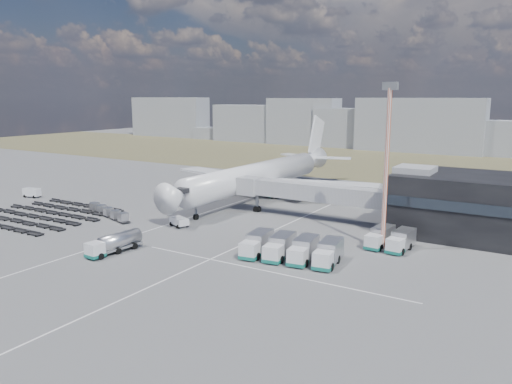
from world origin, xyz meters
The scene contains 16 objects.
ground centered at (0.00, 0.00, 0.00)m, with size 420.00×420.00×0.00m, color #565659.
grass_strip centered at (0.00, 110.00, 0.01)m, with size 420.00×90.00×0.01m, color brown.
lane_markings centered at (9.77, 3.00, 0.01)m, with size 47.12×110.00×0.01m.
terminal centered at (47.77, 23.96, 5.25)m, with size 30.40×16.40×11.00m.
jet_bridge centered at (15.90, 20.42, 5.05)m, with size 30.30×3.80×7.05m.
airliner centered at (0.00, 32.38, 5.29)m, with size 51.59×64.53×17.62m.
skyline centered at (-7.12, 151.03, 10.21)m, with size 295.17×23.54×23.67m.
fuel_tanker centered at (2.32, -12.88, 1.42)m, with size 2.93×8.94×2.84m.
pushback_tug centered at (0.55, 3.62, 0.78)m, with size 3.52×1.98×1.56m, color silver.
utility_van centered at (-44.34, 5.89, 1.05)m, with size 3.85×1.74×2.09m, color silver.
catering_truck centered at (2.17, 36.06, 1.51)m, with size 4.78×6.94×2.95m.
service_trucks_near centered at (25.65, -2.06, 1.58)m, with size 13.90×8.86×2.90m.
service_trucks_far centered at (35.84, 10.26, 1.47)m, with size 6.12×7.13×2.70m.
uld_row centered at (-15.37, 1.97, 0.96)m, with size 14.43×5.69×1.60m.
baggage_dollies centered at (-27.02, -4.13, 0.33)m, with size 25.78×21.01×0.66m.
floodlight_mast centered at (35.07, 9.00, 12.22)m, with size 2.33×1.88×24.37m.
Camera 1 is at (56.38, -61.35, 22.39)m, focal length 35.00 mm.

